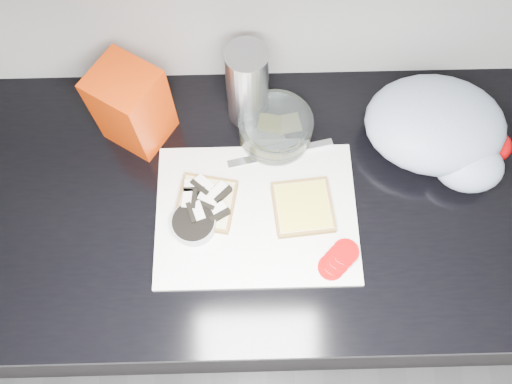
# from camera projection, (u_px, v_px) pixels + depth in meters

# --- Properties ---
(base_cabinet) EXTENTS (3.50, 0.60, 0.86)m
(base_cabinet) POSITION_uv_depth(u_px,v_px,m) (300.00, 255.00, 1.46)
(base_cabinet) COLOR black
(base_cabinet) RESTS_ON ground
(countertop) EXTENTS (3.50, 0.64, 0.04)m
(countertop) POSITION_uv_depth(u_px,v_px,m) (317.00, 197.00, 1.04)
(countertop) COLOR black
(countertop) RESTS_ON base_cabinet
(cutting_board) EXTENTS (0.40, 0.30, 0.01)m
(cutting_board) POSITION_uv_depth(u_px,v_px,m) (256.00, 214.00, 1.00)
(cutting_board) COLOR white
(cutting_board) RESTS_ON countertop
(bread_left) EXTENTS (0.14, 0.14, 0.04)m
(bread_left) POSITION_uv_depth(u_px,v_px,m) (205.00, 202.00, 0.99)
(bread_left) COLOR beige
(bread_left) RESTS_ON cutting_board
(bread_right) EXTENTS (0.13, 0.13, 0.02)m
(bread_right) POSITION_uv_depth(u_px,v_px,m) (303.00, 207.00, 0.99)
(bread_right) COLOR beige
(bread_right) RESTS_ON cutting_board
(tomato_slices) EXTENTS (0.09, 0.09, 0.02)m
(tomato_slices) POSITION_uv_depth(u_px,v_px,m) (338.00, 259.00, 0.95)
(tomato_slices) COLOR #B10406
(tomato_slices) RESTS_ON cutting_board
(knife) EXTENTS (0.22, 0.06, 0.01)m
(knife) POSITION_uv_depth(u_px,v_px,m) (294.00, 150.00, 1.05)
(knife) COLOR silver
(knife) RESTS_ON cutting_board
(seed_tub) EXTENTS (0.09, 0.09, 0.04)m
(seed_tub) POSITION_uv_depth(u_px,v_px,m) (194.00, 224.00, 0.97)
(seed_tub) COLOR gray
(seed_tub) RESTS_ON countertop
(tub_lid) EXTENTS (0.11, 0.11, 0.01)m
(tub_lid) POSITION_uv_depth(u_px,v_px,m) (266.00, 153.00, 1.06)
(tub_lid) COLOR silver
(tub_lid) RESTS_ON countertop
(glass_bowl) EXTENTS (0.16, 0.16, 0.06)m
(glass_bowl) POSITION_uv_depth(u_px,v_px,m) (275.00, 129.00, 1.05)
(glass_bowl) COLOR silver
(glass_bowl) RESTS_ON countertop
(bread_bag) EXTENTS (0.16, 0.16, 0.19)m
(bread_bag) POSITION_uv_depth(u_px,v_px,m) (132.00, 106.00, 0.99)
(bread_bag) COLOR #E53D03
(bread_bag) RESTS_ON countertop
(steel_canister) EXTENTS (0.08, 0.08, 0.20)m
(steel_canister) POSITION_uv_depth(u_px,v_px,m) (247.00, 86.00, 1.00)
(steel_canister) COLOR #BCBDC2
(steel_canister) RESTS_ON countertop
(grocery_bag) EXTENTS (0.31, 0.28, 0.13)m
(grocery_bag) POSITION_uv_depth(u_px,v_px,m) (440.00, 130.00, 1.01)
(grocery_bag) COLOR #A6B4CC
(grocery_bag) RESTS_ON countertop
(whole_tomatoes) EXTENTS (0.20, 0.08, 0.07)m
(whole_tomatoes) POSITION_uv_depth(u_px,v_px,m) (462.00, 147.00, 1.03)
(whole_tomatoes) COLOR #B10406
(whole_tomatoes) RESTS_ON countertop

